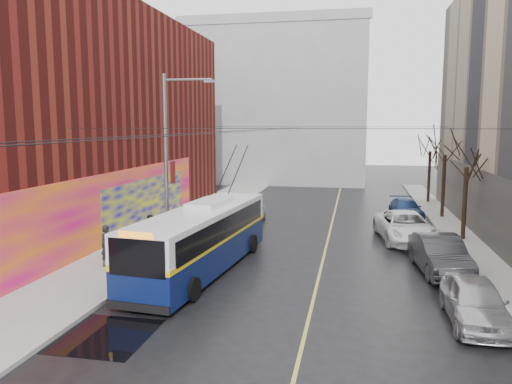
# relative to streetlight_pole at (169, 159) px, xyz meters

# --- Properties ---
(ground) EXTENTS (140.00, 140.00, 0.00)m
(ground) POSITION_rel_streetlight_pole_xyz_m (6.14, -10.00, -4.85)
(ground) COLOR black
(ground) RESTS_ON ground
(sidewalk_left) EXTENTS (4.00, 60.00, 0.15)m
(sidewalk_left) POSITION_rel_streetlight_pole_xyz_m (-1.86, 2.00, -4.77)
(sidewalk_left) COLOR gray
(sidewalk_left) RESTS_ON ground
(sidewalk_right) EXTENTS (2.00, 60.00, 0.15)m
(sidewalk_right) POSITION_rel_streetlight_pole_xyz_m (15.14, 2.00, -4.77)
(sidewalk_right) COLOR gray
(sidewalk_right) RESTS_ON ground
(lane_line) EXTENTS (0.12, 50.00, 0.01)m
(lane_line) POSITION_rel_streetlight_pole_xyz_m (7.64, 4.00, -4.84)
(lane_line) COLOR #BFB74C
(lane_line) RESTS_ON ground
(building_left) EXTENTS (12.11, 36.00, 14.00)m
(building_left) POSITION_rel_streetlight_pole_xyz_m (-9.85, 3.99, 2.14)
(building_left) COLOR #581411
(building_left) RESTS_ON ground
(building_far) EXTENTS (20.50, 12.10, 18.00)m
(building_far) POSITION_rel_streetlight_pole_xyz_m (0.14, 34.99, 4.17)
(building_far) COLOR gray
(building_far) RESTS_ON ground
(streetlight_pole) EXTENTS (2.65, 0.60, 9.00)m
(streetlight_pole) POSITION_rel_streetlight_pole_xyz_m (0.00, 0.00, 0.00)
(streetlight_pole) COLOR slate
(streetlight_pole) RESTS_ON ground
(catenary_wires) EXTENTS (18.00, 60.00, 0.22)m
(catenary_wires) POSITION_rel_streetlight_pole_xyz_m (3.60, 4.77, 1.40)
(catenary_wires) COLOR black
(tree_near) EXTENTS (3.20, 3.20, 6.40)m
(tree_near) POSITION_rel_streetlight_pole_xyz_m (15.14, 6.00, 0.13)
(tree_near) COLOR black
(tree_near) RESTS_ON ground
(tree_mid) EXTENTS (3.20, 3.20, 6.68)m
(tree_mid) POSITION_rel_streetlight_pole_xyz_m (15.14, 13.00, 0.41)
(tree_mid) COLOR black
(tree_mid) RESTS_ON ground
(tree_far) EXTENTS (3.20, 3.20, 6.57)m
(tree_far) POSITION_rel_streetlight_pole_xyz_m (15.14, 20.00, 0.30)
(tree_far) COLOR black
(tree_far) RESTS_ON ground
(puddle) EXTENTS (2.73, 3.10, 0.01)m
(puddle) POSITION_rel_streetlight_pole_xyz_m (1.56, -9.70, -4.84)
(puddle) COLOR black
(puddle) RESTS_ON ground
(pigeons_flying) EXTENTS (2.42, 1.46, 0.67)m
(pigeons_flying) POSITION_rel_streetlight_pole_xyz_m (4.10, -0.67, 2.27)
(pigeons_flying) COLOR slate
(trolleybus) EXTENTS (3.55, 11.66, 5.46)m
(trolleybus) POSITION_rel_streetlight_pole_xyz_m (2.40, -2.40, -3.33)
(trolleybus) COLOR #081443
(trolleybus) RESTS_ON ground
(parked_car_a) EXTENTS (1.79, 4.45, 1.52)m
(parked_car_a) POSITION_rel_streetlight_pole_xyz_m (13.06, -6.40, -4.09)
(parked_car_a) COLOR #B7B8BC
(parked_car_a) RESTS_ON ground
(parked_car_b) EXTENTS (2.31, 5.23, 1.67)m
(parked_car_b) POSITION_rel_streetlight_pole_xyz_m (12.84, -0.68, -4.01)
(parked_car_b) COLOR #2A2A2C
(parked_car_b) RESTS_ON ground
(parked_car_c) EXTENTS (3.56, 6.32, 1.67)m
(parked_car_c) POSITION_rel_streetlight_pole_xyz_m (11.94, 5.35, -4.01)
(parked_car_c) COLOR white
(parked_car_c) RESTS_ON ground
(parked_car_d) EXTENTS (2.31, 4.74, 1.33)m
(parked_car_d) POSITION_rel_streetlight_pole_xyz_m (12.66, 12.76, -4.18)
(parked_car_d) COLOR navy
(parked_car_d) RESTS_ON ground
(following_car) EXTENTS (1.78, 4.01, 1.34)m
(following_car) POSITION_rel_streetlight_pole_xyz_m (2.33, 9.07, -4.18)
(following_car) COLOR #BABABF
(following_car) RESTS_ON ground
(pedestrian_a) EXTENTS (0.70, 0.82, 1.89)m
(pedestrian_a) POSITION_rel_streetlight_pole_xyz_m (-1.92, -2.96, -3.75)
(pedestrian_a) COLOR black
(pedestrian_a) RESTS_ON sidewalk_left
(pedestrian_b) EXTENTS (1.13, 1.09, 1.83)m
(pedestrian_b) POSITION_rel_streetlight_pole_xyz_m (-1.10, 0.16, -3.78)
(pedestrian_b) COLOR black
(pedestrian_b) RESTS_ON sidewalk_left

